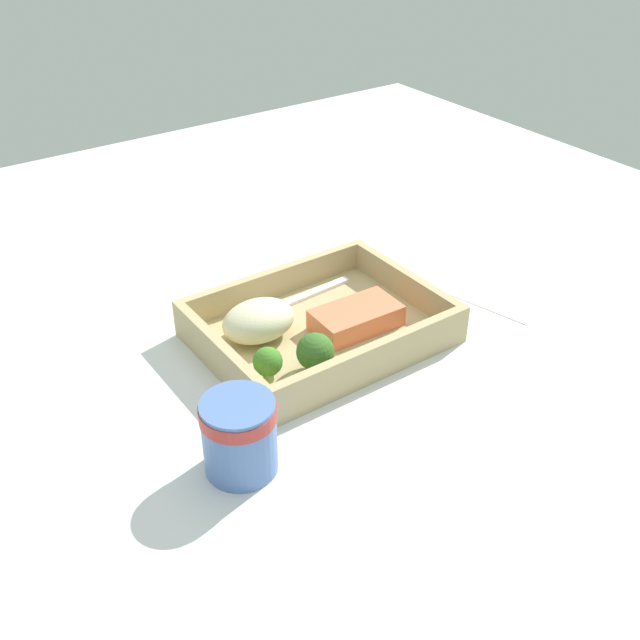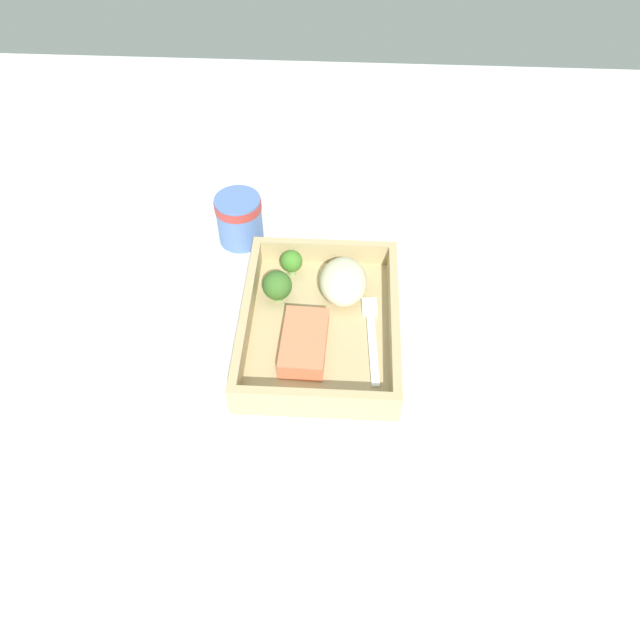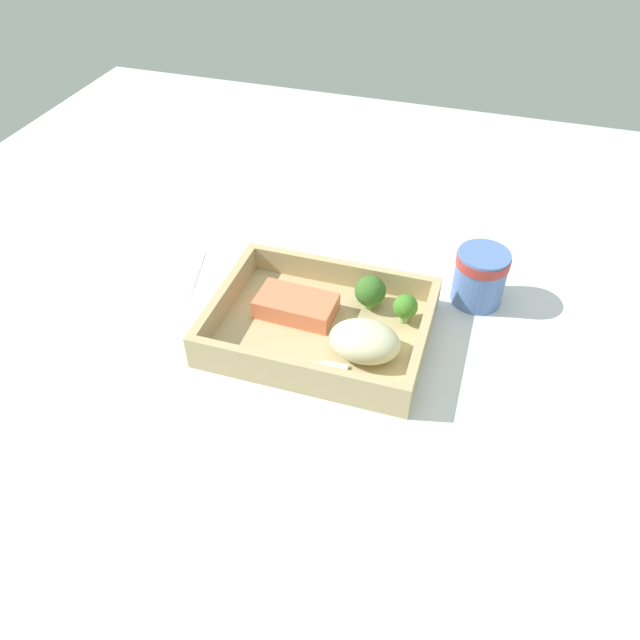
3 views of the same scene
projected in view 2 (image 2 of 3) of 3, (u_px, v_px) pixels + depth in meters
ground_plane at (320, 337)px, 90.55cm from camera, size 160.00×160.00×2.00cm
takeout_tray at (320, 330)px, 89.34cm from camera, size 28.80×21.98×1.20cm
tray_rim at (320, 318)px, 87.45cm from camera, size 28.80×21.98×3.77cm
salmon_fillet at (304, 343)px, 85.27cm from camera, size 11.04×6.41×2.71cm
mashed_potatoes at (343, 281)px, 91.47cm from camera, size 9.20×6.95×4.73cm
broccoli_floret_1 at (291, 262)px, 94.01cm from camera, size 3.37×3.37×4.29cm
broccoli_floret_2 at (277, 286)px, 90.52cm from camera, size 4.36×4.36×4.90cm
fork at (372, 334)px, 87.76cm from camera, size 15.87×2.59×0.44cm
paper_cup at (239, 217)px, 99.38cm from camera, size 7.46×7.46×8.20cm
receipt_slip at (255, 506)px, 72.56cm from camera, size 12.47×13.46×0.24cm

